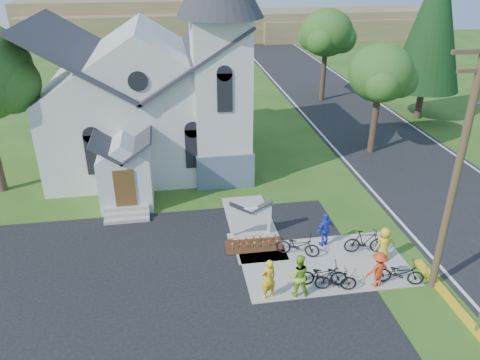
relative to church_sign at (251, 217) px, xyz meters
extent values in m
plane|color=#2D5217|center=(1.20, -3.20, -1.03)|extent=(120.00, 120.00, 0.00)
cube|color=black|center=(-5.80, -5.20, -1.02)|extent=(20.00, 16.00, 0.02)
cube|color=black|center=(11.20, 11.80, -1.02)|extent=(8.00, 90.00, 0.02)
cube|color=#A09B90|center=(2.70, -2.70, -1.00)|extent=(7.00, 4.00, 0.05)
cube|color=silver|center=(-4.80, 9.80, 1.47)|extent=(11.00, 9.00, 5.00)
cube|color=slate|center=(-0.50, 6.50, -0.03)|extent=(3.20, 3.20, 2.00)
cube|color=silver|center=(-0.50, 6.50, 3.47)|extent=(3.00, 3.00, 9.00)
cube|color=silver|center=(-5.80, 4.10, 0.37)|extent=(2.60, 2.40, 2.80)
cube|color=brown|center=(-5.80, 2.87, 0.47)|extent=(1.00, 0.10, 2.00)
cube|color=#A09B90|center=(0.00, 0.00, -0.98)|extent=(2.20, 0.40, 0.10)
cube|color=white|center=(-0.85, 0.00, -0.48)|extent=(0.12, 0.12, 1.00)
cube|color=white|center=(0.85, 0.00, -0.48)|extent=(0.12, 0.12, 1.00)
cube|color=white|center=(0.00, 0.00, 0.02)|extent=(1.90, 0.14, 0.90)
cube|color=#3A210F|center=(0.00, -0.90, -0.99)|extent=(2.60, 1.10, 0.07)
cylinder|color=#473623|center=(6.50, -4.70, 3.97)|extent=(0.28, 0.28, 10.00)
cube|color=#473623|center=(6.50, -4.70, 7.57)|extent=(1.60, 0.12, 0.12)
cylinder|color=#39271F|center=(9.70, 8.80, 1.00)|extent=(0.44, 0.44, 4.05)
ellipsoid|color=#285B1F|center=(9.70, 8.80, 4.22)|extent=(4.00, 4.00, 3.60)
cylinder|color=#39271F|center=(10.20, 20.80, 1.22)|extent=(0.44, 0.44, 4.50)
ellipsoid|color=#285B1F|center=(10.20, 20.80, 4.79)|extent=(4.40, 4.40, 3.96)
cylinder|color=#39271F|center=(16.20, 14.80, 0.17)|extent=(0.50, 0.50, 2.40)
cone|color=black|center=(16.20, 14.80, 6.37)|extent=(5.20, 5.20, 10.00)
cube|color=brown|center=(7.20, 52.80, 0.97)|extent=(60.00, 8.00, 4.00)
cube|color=brown|center=(-8.80, 54.80, 1.77)|extent=(30.00, 6.00, 5.60)
cube|color=brown|center=(23.20, 50.80, 0.47)|extent=(25.00, 6.00, 3.00)
imported|color=yellow|center=(-0.12, -4.39, -0.12)|extent=(0.72, 0.58, 1.71)
imported|color=black|center=(2.14, -4.02, -0.47)|extent=(2.01, 0.98, 1.01)
imported|color=#90D127|center=(1.03, -4.40, -0.09)|extent=(0.94, 0.77, 1.78)
imported|color=black|center=(2.56, -4.40, -0.48)|extent=(1.70, 0.80, 0.98)
imported|color=blue|center=(3.12, -1.33, -0.17)|extent=(1.02, 0.71, 1.61)
imported|color=black|center=(1.73, -1.89, -0.48)|extent=(2.01, 1.34, 1.00)
imported|color=red|center=(4.27, -4.40, -0.21)|extent=(1.07, 0.73, 1.54)
imported|color=black|center=(4.69, -2.17, -0.42)|extent=(1.91, 0.79, 1.11)
imported|color=yellow|center=(5.22, -2.82, -0.19)|extent=(0.86, 0.66, 1.58)
imported|color=black|center=(5.21, -4.40, -0.48)|extent=(1.99, 1.20, 0.99)
camera|label=1|loc=(-3.43, -18.20, 11.02)|focal=35.00mm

